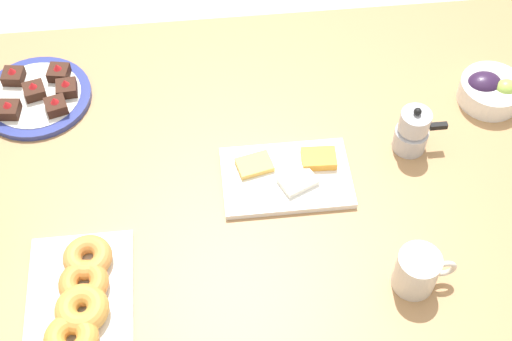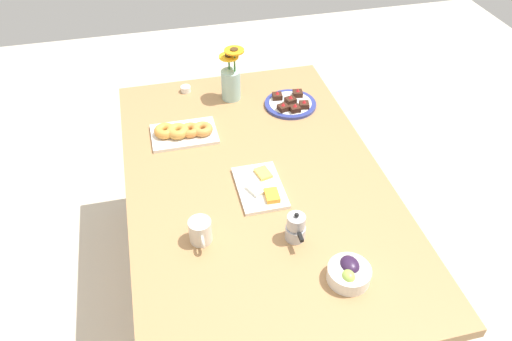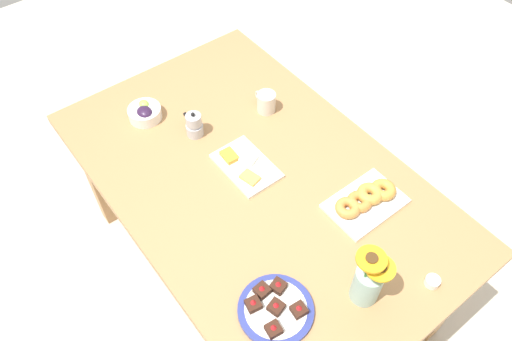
# 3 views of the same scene
# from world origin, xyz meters

# --- Properties ---
(ground_plane) EXTENTS (6.00, 6.00, 0.00)m
(ground_plane) POSITION_xyz_m (0.00, 0.00, 0.00)
(ground_plane) COLOR beige
(dining_table) EXTENTS (1.60, 1.00, 0.74)m
(dining_table) POSITION_xyz_m (0.00, 0.00, 0.65)
(dining_table) COLOR #A87A4C
(dining_table) RESTS_ON ground_plane
(coffee_mug) EXTENTS (0.11, 0.08, 0.09)m
(coffee_mug) POSITION_xyz_m (0.26, -0.26, 0.79)
(coffee_mug) COLOR beige
(coffee_mug) RESTS_ON dining_table
(grape_bowl) EXTENTS (0.14, 0.14, 0.07)m
(grape_bowl) POSITION_xyz_m (0.53, 0.17, 0.77)
(grape_bowl) COLOR white
(grape_bowl) RESTS_ON dining_table
(cheese_platter) EXTENTS (0.26, 0.17, 0.03)m
(cheese_platter) POSITION_xyz_m (0.07, 0.00, 0.75)
(cheese_platter) COLOR white
(cheese_platter) RESTS_ON dining_table
(croissant_platter) EXTENTS (0.19, 0.29, 0.05)m
(croissant_platter) POSITION_xyz_m (-0.34, -0.24, 0.76)
(croissant_platter) COLOR white
(croissant_platter) RESTS_ON dining_table
(jam_cup_honey) EXTENTS (0.05, 0.05, 0.03)m
(jam_cup_honey) POSITION_xyz_m (-0.70, -0.18, 0.76)
(jam_cup_honey) COLOR white
(jam_cup_honey) RESTS_ON dining_table
(dessert_plate) EXTENTS (0.24, 0.24, 0.05)m
(dessert_plate) POSITION_xyz_m (-0.46, 0.28, 0.75)
(dessert_plate) COLOR navy
(dessert_plate) RESTS_ON dining_table
(flower_vase) EXTENTS (0.11, 0.11, 0.26)m
(flower_vase) POSITION_xyz_m (-0.59, 0.02, 0.83)
(flower_vase) COLOR #99C1B7
(flower_vase) RESTS_ON dining_table
(moka_pot) EXTENTS (0.11, 0.07, 0.12)m
(moka_pot) POSITION_xyz_m (0.33, 0.06, 0.79)
(moka_pot) COLOR #B7B7BC
(moka_pot) RESTS_ON dining_table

